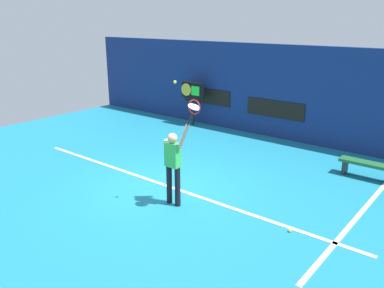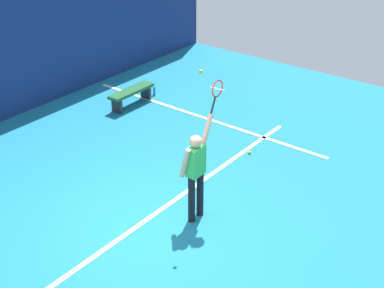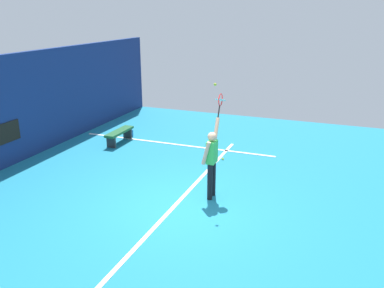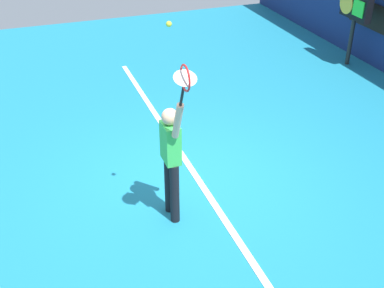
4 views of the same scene
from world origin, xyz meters
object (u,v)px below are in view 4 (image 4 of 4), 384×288
Objects in this scene: tennis_racket at (185,80)px; scoreboard_clock at (356,9)px; tennis_player at (171,155)px; tennis_ball at (169,24)px.

tennis_racket is 7.50m from scoreboard_clock.
scoreboard_clock is at bearing 125.28° from tennis_player.
tennis_player is 28.84× the size of tennis_ball.
scoreboard_clock is at bearing 125.82° from tennis_ball.
tennis_player is at bearing 167.95° from tennis_ball.
tennis_racket is at bearing -0.42° from tennis_player.
tennis_player is at bearing -54.72° from scoreboard_clock.
tennis_ball is 7.31m from scoreboard_clock.
tennis_ball is (0.10, -0.02, 1.80)m from tennis_player.
tennis_racket is 0.36× the size of scoreboard_clock.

